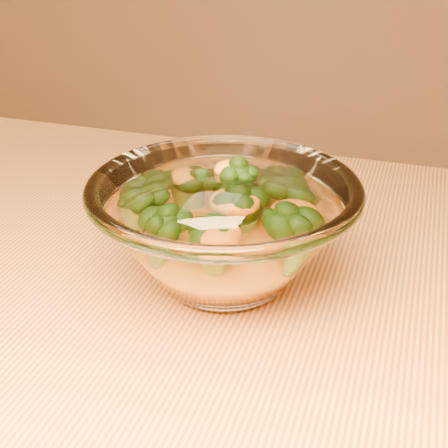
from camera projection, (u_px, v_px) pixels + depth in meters
The scene contains 4 objects.
table at pixel (87, 389), 0.58m from camera, with size 1.20×0.80×0.75m.
glass_bowl at pixel (224, 229), 0.53m from camera, with size 0.23×0.23×0.10m.
cheese_sauce at pixel (224, 251), 0.54m from camera, with size 0.13×0.13×0.04m, color orange.
broccoli_heap at pixel (224, 209), 0.53m from camera, with size 0.17×0.14×0.07m.
Camera 1 is at (0.26, -0.38, 1.05)m, focal length 50.00 mm.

